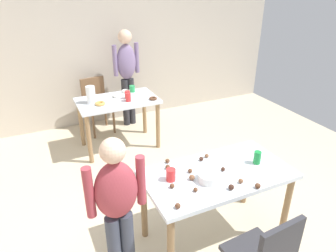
# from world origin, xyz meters

# --- Properties ---
(ground_plane) EXTENTS (6.40, 6.40, 0.00)m
(ground_plane) POSITION_xyz_m (0.00, 0.00, 0.00)
(ground_plane) COLOR beige
(wall_back) EXTENTS (6.40, 0.10, 2.60)m
(wall_back) POSITION_xyz_m (0.00, 3.20, 1.30)
(wall_back) COLOR #BCB2A3
(wall_back) RESTS_ON ground_plane
(dining_table_near) EXTENTS (1.32, 0.71, 0.75)m
(dining_table_near) POSITION_xyz_m (0.15, -0.00, 0.65)
(dining_table_near) COLOR silver
(dining_table_near) RESTS_ON ground_plane
(dining_table_far) EXTENTS (1.12, 0.66, 0.75)m
(dining_table_far) POSITION_xyz_m (-0.13, 2.12, 0.63)
(dining_table_far) COLOR silver
(dining_table_far) RESTS_ON ground_plane
(chair_far_table) EXTENTS (0.45, 0.45, 0.87)m
(chair_far_table) POSITION_xyz_m (-0.29, 2.80, 0.50)
(chair_far_table) COLOR brown
(chair_far_table) RESTS_ON ground_plane
(person_girl_near) EXTENTS (0.45, 0.21, 1.34)m
(person_girl_near) POSITION_xyz_m (-0.79, -0.08, 0.79)
(person_girl_near) COLOR #383D4C
(person_girl_near) RESTS_ON ground_plane
(person_adult_far) EXTENTS (0.46, 0.24, 1.58)m
(person_adult_far) POSITION_xyz_m (0.25, 2.82, 0.95)
(person_adult_far) COLOR #28282D
(person_adult_far) RESTS_ON ground_plane
(mixing_bowl) EXTENTS (0.20, 0.20, 0.07)m
(mixing_bowl) POSITION_xyz_m (0.02, -0.07, 0.79)
(mixing_bowl) COLOR white
(mixing_bowl) RESTS_ON dining_table_near
(soda_can) EXTENTS (0.07, 0.07, 0.12)m
(soda_can) POSITION_xyz_m (0.56, -0.03, 0.81)
(soda_can) COLOR #198438
(soda_can) RESTS_ON dining_table_near
(fork_near) EXTENTS (0.17, 0.02, 0.01)m
(fork_near) POSITION_xyz_m (0.71, -0.01, 0.75)
(fork_near) COLOR silver
(fork_near) RESTS_ON dining_table_near
(cup_near_0) EXTENTS (0.08, 0.08, 0.11)m
(cup_near_0) POSITION_xyz_m (-0.28, 0.07, 0.80)
(cup_near_0) COLOR red
(cup_near_0) RESTS_ON dining_table_near
(cake_ball_0) EXTENTS (0.04, 0.04, 0.04)m
(cake_ball_0) POSITION_xyz_m (0.20, 0.00, 0.77)
(cake_ball_0) COLOR #3D2319
(cake_ball_0) RESTS_ON dining_table_near
(cake_ball_1) EXTENTS (0.05, 0.05, 0.05)m
(cake_ball_1) POSITION_xyz_m (0.11, -0.25, 0.77)
(cake_ball_1) COLOR #3D2319
(cake_ball_1) RESTS_ON dining_table_near
(cake_ball_2) EXTENTS (0.04, 0.04, 0.04)m
(cake_ball_2) POSITION_xyz_m (0.24, -0.21, 0.77)
(cake_ball_2) COLOR brown
(cake_ball_2) RESTS_ON dining_table_near
(cake_ball_3) EXTENTS (0.04, 0.04, 0.04)m
(cake_ball_3) POSITION_xyz_m (-0.16, -0.15, 0.77)
(cake_ball_3) COLOR brown
(cake_ball_3) RESTS_ON dining_table_near
(cake_ball_4) EXTENTS (0.05, 0.05, 0.05)m
(cake_ball_4) POSITION_xyz_m (0.32, -0.33, 0.77)
(cake_ball_4) COLOR brown
(cake_ball_4) RESTS_ON dining_table_near
(cake_ball_5) EXTENTS (0.04, 0.04, 0.04)m
(cake_ball_5) POSITION_xyz_m (-0.31, -0.03, 0.77)
(cake_ball_5) COLOR brown
(cake_ball_5) RESTS_ON dining_table_near
(cake_ball_6) EXTENTS (0.04, 0.04, 0.04)m
(cake_ball_6) POSITION_xyz_m (0.12, 0.23, 0.77)
(cake_ball_6) COLOR #3D2319
(cake_ball_6) RESTS_ON dining_table_near
(cake_ball_7) EXTENTS (0.04, 0.04, 0.04)m
(cake_ball_7) POSITION_xyz_m (-0.38, -0.27, 0.77)
(cake_ball_7) COLOR brown
(cake_ball_7) RESTS_ON dining_table_near
(cake_ball_8) EXTENTS (0.05, 0.05, 0.05)m
(cake_ball_8) POSITION_xyz_m (-0.11, -0.00, 0.77)
(cake_ball_8) COLOR brown
(cake_ball_8) RESTS_ON dining_table_near
(cake_ball_9) EXTENTS (0.04, 0.04, 0.04)m
(cake_ball_9) POSITION_xyz_m (0.19, 0.26, 0.77)
(cake_ball_9) COLOR brown
(cake_ball_9) RESTS_ON dining_table_near
(cake_ball_10) EXTENTS (0.04, 0.04, 0.04)m
(cake_ball_10) POSITION_xyz_m (-0.19, 0.33, 0.77)
(cake_ball_10) COLOR brown
(cake_ball_10) RESTS_ON dining_table_near
(cake_ball_11) EXTENTS (0.04, 0.04, 0.04)m
(cake_ball_11) POSITION_xyz_m (-0.23, 0.24, 0.77)
(cake_ball_11) COLOR brown
(cake_ball_11) RESTS_ON dining_table_near
(cake_ball_12) EXTENTS (0.04, 0.04, 0.04)m
(cake_ball_12) POSITION_xyz_m (-0.07, 0.10, 0.77)
(cake_ball_12) COLOR brown
(cake_ball_12) RESTS_ON dining_table_near
(pitcher_far) EXTENTS (0.12, 0.12, 0.24)m
(pitcher_far) POSITION_xyz_m (-0.49, 2.13, 0.87)
(pitcher_far) COLOR white
(pitcher_far) RESTS_ON dining_table_far
(cup_far_0) EXTENTS (0.07, 0.07, 0.12)m
(cup_far_0) POSITION_xyz_m (-0.01, 1.98, 0.81)
(cup_far_0) COLOR red
(cup_far_0) RESTS_ON dining_table_far
(cup_far_1) EXTENTS (0.08, 0.08, 0.11)m
(cup_far_1) POSITION_xyz_m (0.01, 2.09, 0.80)
(cup_far_1) COLOR red
(cup_far_1) RESTS_ON dining_table_far
(cup_far_2) EXTENTS (0.08, 0.08, 0.09)m
(cup_far_2) POSITION_xyz_m (0.16, 2.33, 0.80)
(cup_far_2) COLOR green
(cup_far_2) RESTS_ON dining_table_far
(donut_far_0) EXTENTS (0.11, 0.11, 0.03)m
(donut_far_0) POSITION_xyz_m (0.32, 1.90, 0.77)
(donut_far_0) COLOR brown
(donut_far_0) RESTS_ON dining_table_far
(donut_far_1) EXTENTS (0.12, 0.12, 0.04)m
(donut_far_1) POSITION_xyz_m (-0.11, 2.22, 0.77)
(donut_far_1) COLOR white
(donut_far_1) RESTS_ON dining_table_far
(donut_far_2) EXTENTS (0.11, 0.11, 0.03)m
(donut_far_2) POSITION_xyz_m (0.07, 2.36, 0.77)
(donut_far_2) COLOR white
(donut_far_2) RESTS_ON dining_table_far
(donut_far_3) EXTENTS (0.14, 0.14, 0.04)m
(donut_far_3) POSITION_xyz_m (-0.40, 2.02, 0.77)
(donut_far_3) COLOR gold
(donut_far_3) RESTS_ON dining_table_far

